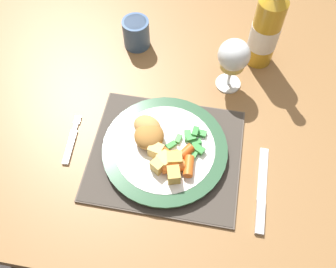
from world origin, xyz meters
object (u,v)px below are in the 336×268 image
at_px(fork, 71,143).
at_px(table_knife, 261,197).
at_px(wine_glass, 234,57).
at_px(dinner_plate, 165,149).
at_px(dining_table, 166,97).
at_px(bottle, 266,28).
at_px(drinking_cup, 136,33).

xyz_separation_m(fork, table_knife, (0.42, -0.05, 0.00)).
bearing_deg(fork, wine_glass, 35.29).
height_order(dinner_plate, table_knife, dinner_plate).
relative_size(dining_table, wine_glass, 11.47).
bearing_deg(bottle, dinner_plate, -120.33).
bearing_deg(drinking_cup, bottle, 0.84).
xyz_separation_m(fork, bottle, (0.39, 0.33, 0.10)).
height_order(dinner_plate, bottle, bottle).
height_order(table_knife, bottle, bottle).
bearing_deg(wine_glass, dining_table, -176.14).
xyz_separation_m(dining_table, wine_glass, (0.15, 0.01, 0.17)).
distance_m(dinner_plate, table_knife, 0.22).
bearing_deg(bottle, dining_table, -154.12).
distance_m(dinner_plate, drinking_cup, 0.34).
bearing_deg(fork, dinner_plate, 3.69).
height_order(dinner_plate, drinking_cup, drinking_cup).
relative_size(dinner_plate, table_knife, 1.39).
xyz_separation_m(fork, drinking_cup, (0.08, 0.32, 0.04)).
bearing_deg(drinking_cup, table_knife, -47.47).
distance_m(fork, wine_glass, 0.41).
distance_m(fork, drinking_cup, 0.33).
bearing_deg(dining_table, fork, -128.18).
bearing_deg(table_knife, dinner_plate, 162.73).
bearing_deg(wine_glass, bottle, 55.31).
distance_m(dining_table, wine_glass, 0.23).
xyz_separation_m(table_knife, wine_glass, (-0.10, 0.28, 0.09)).
bearing_deg(bottle, table_knife, -85.66).
distance_m(wine_glass, bottle, 0.12).
bearing_deg(wine_glass, drinking_cup, 159.79).
bearing_deg(drinking_cup, dining_table, -46.76).
bearing_deg(bottle, fork, -140.22).
distance_m(dining_table, drinking_cup, 0.18).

